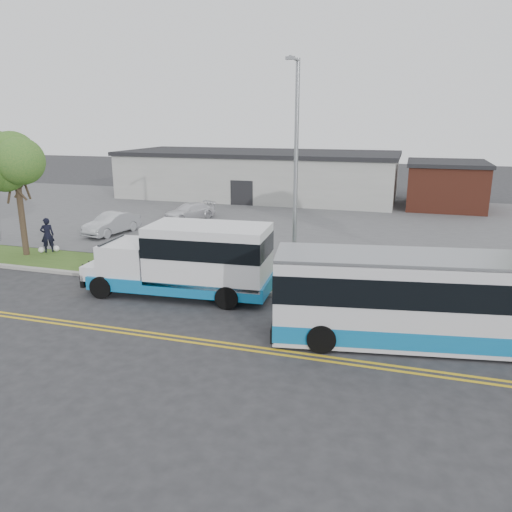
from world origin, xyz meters
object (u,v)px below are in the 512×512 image
(parked_car_a, at_px, (112,224))
(parked_car_b, at_px, (189,211))
(streetlight_near, at_px, (295,168))
(pedestrian, at_px, (47,235))
(tree_west, at_px, (15,161))
(shuttle_bus, at_px, (191,258))
(transit_bus, at_px, (440,301))

(parked_car_a, distance_m, parked_car_b, 6.48)
(streetlight_near, height_order, pedestrian, streetlight_near)
(pedestrian, distance_m, parked_car_a, 5.08)
(tree_west, bearing_deg, parked_car_a, 74.24)
(tree_west, height_order, shuttle_bus, tree_west)
(shuttle_bus, relative_size, parked_car_a, 1.99)
(streetlight_near, xyz_separation_m, parked_car_a, (-13.36, 6.28, -4.46))
(tree_west, relative_size, transit_bus, 0.62)
(transit_bus, xyz_separation_m, parked_car_a, (-19.30, 10.81, -0.75))
(pedestrian, bearing_deg, tree_west, 0.26)
(streetlight_near, relative_size, parked_car_a, 2.32)
(shuttle_bus, height_order, pedestrian, shuttle_bus)
(pedestrian, height_order, parked_car_b, pedestrian)
(shuttle_bus, bearing_deg, pedestrian, 155.74)
(streetlight_near, distance_m, parked_car_b, 16.80)
(tree_west, distance_m, parked_car_b, 13.24)
(parked_car_b, bearing_deg, parked_car_a, -84.96)
(shuttle_bus, bearing_deg, parked_car_a, 133.26)
(tree_west, xyz_separation_m, streetlight_near, (15.00, -0.47, 0.11))
(tree_west, relative_size, shuttle_bus, 0.85)
(streetlight_near, distance_m, parked_car_a, 15.42)
(parked_car_b, bearing_deg, tree_west, -80.64)
(pedestrian, relative_size, parked_car_a, 0.47)
(transit_bus, bearing_deg, streetlight_near, 133.29)
(tree_west, distance_m, parked_car_a, 7.44)
(streetlight_near, relative_size, transit_bus, 0.86)
(transit_bus, bearing_deg, parked_car_b, 125.44)
(streetlight_near, relative_size, pedestrian, 4.92)
(pedestrian, bearing_deg, shuttle_bus, 115.71)
(tree_west, height_order, transit_bus, tree_west)
(transit_bus, xyz_separation_m, pedestrian, (-20.12, 5.80, -0.46))
(streetlight_near, bearing_deg, pedestrian, 174.87)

